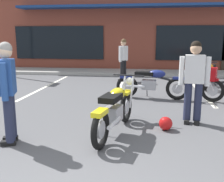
% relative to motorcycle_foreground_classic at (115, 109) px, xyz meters
% --- Properties ---
extents(ground_plane, '(80.00, 80.00, 0.00)m').
position_rel_motorcycle_foreground_classic_xyz_m(ground_plane, '(-0.36, 0.85, -0.46)').
color(ground_plane, '#515154').
extents(sidewalk_kerb, '(22.00, 1.80, 0.14)m').
position_rel_motorcycle_foreground_classic_xyz_m(sidewalk_kerb, '(-0.36, 8.03, -0.39)').
color(sidewalk_kerb, '#A8A59E').
rests_on(sidewalk_kerb, ground_plane).
extents(brick_storefront_building, '(18.56, 6.41, 4.01)m').
position_rel_motorcycle_foreground_classic_xyz_m(brick_storefront_building, '(-0.36, 11.84, 1.54)').
color(brick_storefront_building, brown).
rests_on(brick_storefront_building, ground_plane).
extents(painted_stall_lines, '(10.72, 4.80, 0.01)m').
position_rel_motorcycle_foreground_classic_xyz_m(painted_stall_lines, '(-0.36, 4.43, -0.46)').
color(painted_stall_lines, silver).
rests_on(painted_stall_lines, ground_plane).
extents(motorcycle_foreground_classic, '(0.78, 2.09, 0.98)m').
position_rel_motorcycle_foreground_classic_xyz_m(motorcycle_foreground_classic, '(0.00, 0.00, 0.00)').
color(motorcycle_foreground_classic, black).
rests_on(motorcycle_foreground_classic, ground_plane).
extents(motorcycle_red_sportbike, '(1.05, 2.02, 0.98)m').
position_rel_motorcycle_foreground_classic_xyz_m(motorcycle_red_sportbike, '(2.75, 5.02, 0.00)').
color(motorcycle_red_sportbike, black).
rests_on(motorcycle_red_sportbike, ground_plane).
extents(motorcycle_silver_naked, '(2.11, 0.71, 0.98)m').
position_rel_motorcycle_foreground_classic_xyz_m(motorcycle_silver_naked, '(0.72, 2.94, 0.00)').
color(motorcycle_silver_naked, black).
rests_on(motorcycle_silver_naked, ground_plane).
extents(person_in_black_shirt, '(0.36, 0.60, 1.68)m').
position_rel_motorcycle_foreground_classic_xyz_m(person_in_black_shirt, '(-1.67, -0.69, 0.49)').
color(person_in_black_shirt, black).
rests_on(person_in_black_shirt, ground_plane).
extents(person_in_shorts_foreground, '(0.38, 0.59, 1.68)m').
position_rel_motorcycle_foreground_classic_xyz_m(person_in_shorts_foreground, '(-0.38, 5.89, 0.49)').
color(person_in_shorts_foreground, black).
rests_on(person_in_shorts_foreground, ground_plane).
extents(person_by_back_row, '(0.61, 0.31, 1.68)m').
position_rel_motorcycle_foreground_classic_xyz_m(person_by_back_row, '(1.49, 0.78, 0.49)').
color(person_by_back_row, black).
rests_on(person_by_back_row, ground_plane).
extents(helmet_on_pavement, '(0.26, 0.26, 0.26)m').
position_rel_motorcycle_foreground_classic_xyz_m(helmet_on_pavement, '(0.93, 0.29, -0.33)').
color(helmet_on_pavement, '#B71414').
rests_on(helmet_on_pavement, ground_plane).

